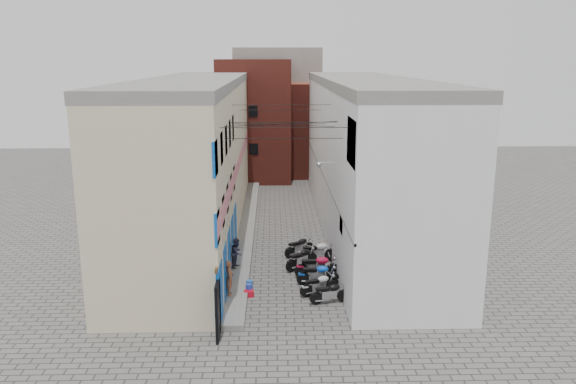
{
  "coord_description": "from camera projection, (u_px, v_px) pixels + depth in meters",
  "views": [
    {
      "loc": [
        -0.46,
        -19.47,
        10.1
      ],
      "look_at": [
        0.34,
        10.17,
        3.0
      ],
      "focal_mm": 35.0,
      "sensor_mm": 36.0,
      "label": 1
    }
  ],
  "objects": [
    {
      "name": "building_right",
      "position": [
        366.0,
        156.0,
        33.01
      ],
      "size": [
        5.94,
        26.0,
        9.0
      ],
      "color": "silver",
      "rests_on": "ground"
    },
    {
      "name": "motorcycle_a",
      "position": [
        330.0,
        292.0,
        23.6
      ],
      "size": [
        1.83,
        0.9,
        1.02
      ],
      "primitive_type": null,
      "rotation": [
        0.0,
        0.0,
        -1.37
      ],
      "color": "black",
      "rests_on": "ground"
    },
    {
      "name": "motorcycle_c",
      "position": [
        318.0,
        273.0,
        25.49
      ],
      "size": [
        1.97,
        0.68,
        1.13
      ],
      "primitive_type": null,
      "rotation": [
        0.0,
        0.0,
        -1.6
      ],
      "color": "blue",
      "rests_on": "ground"
    },
    {
      "name": "motorcycle_f",
      "position": [
        317.0,
        251.0,
        28.32
      ],
      "size": [
        2.2,
        1.09,
        1.22
      ],
      "primitive_type": null,
      "rotation": [
        0.0,
        0.0,
        -1.36
      ],
      "color": "#B7B6BB",
      "rests_on": "ground"
    },
    {
      "name": "motorcycle_g",
      "position": [
        300.0,
        246.0,
        29.32
      ],
      "size": [
        1.87,
        1.55,
        1.08
      ],
      "primitive_type": null,
      "rotation": [
        0.0,
        0.0,
        -0.96
      ],
      "color": "black",
      "rests_on": "ground"
    },
    {
      "name": "water_jug_far",
      "position": [
        249.0,
        286.0,
        24.94
      ],
      "size": [
        0.39,
        0.39,
        0.48
      ],
      "primitive_type": "cylinder",
      "rotation": [
        0.0,
        0.0,
        0.31
      ],
      "color": "#2466B4",
      "rests_on": "ground"
    },
    {
      "name": "water_jug_near",
      "position": [
        249.0,
        289.0,
        24.56
      ],
      "size": [
        0.38,
        0.38,
        0.47
      ],
      "primitive_type": "cylinder",
      "rotation": [
        0.0,
        0.0,
        -0.31
      ],
      "color": "#243CB4",
      "rests_on": "ground"
    },
    {
      "name": "overhead_wires",
      "position": [
        282.0,
        121.0,
        27.06
      ],
      "size": [
        5.8,
        13.02,
        1.32
      ],
      "color": "black",
      "rests_on": "ground"
    },
    {
      "name": "person_a",
      "position": [
        229.0,
        278.0,
        23.8
      ],
      "size": [
        0.41,
        0.59,
        1.53
      ],
      "primitive_type": "imported",
      "rotation": [
        0.0,
        0.0,
        1.66
      ],
      "color": "brown",
      "rests_on": "plinth"
    },
    {
      "name": "building_left",
      "position": [
        196.0,
        157.0,
        32.7
      ],
      "size": [
        5.1,
        27.0,
        9.0
      ],
      "color": "beige",
      "rests_on": "ground"
    },
    {
      "name": "far_shopfront",
      "position": [
        279.0,
        171.0,
        45.51
      ],
      "size": [
        2.0,
        0.3,
        2.4
      ],
      "primitive_type": "cube",
      "color": "black",
      "rests_on": "ground"
    },
    {
      "name": "red_crate",
      "position": [
        249.0,
        294.0,
        24.36
      ],
      "size": [
        0.47,
        0.38,
        0.26
      ],
      "primitive_type": "cube",
      "rotation": [
        0.0,
        0.0,
        0.18
      ],
      "color": "red",
      "rests_on": "ground"
    },
    {
      "name": "building_far_concrete",
      "position": [
        278.0,
        108.0,
        53.06
      ],
      "size": [
        8.0,
        5.0,
        11.0
      ],
      "primitive_type": "cube",
      "color": "slate",
      "rests_on": "ground"
    },
    {
      "name": "building_far_brick_right",
      "position": [
        312.0,
        129.0,
        49.6
      ],
      "size": [
        5.0,
        6.0,
        8.0
      ],
      "primitive_type": "cube",
      "color": "maroon",
      "rests_on": "ground"
    },
    {
      "name": "motorcycle_b",
      "position": [
        319.0,
        284.0,
        24.43
      ],
      "size": [
        1.88,
        1.18,
        1.04
      ],
      "primitive_type": null,
      "rotation": [
        0.0,
        0.0,
        -1.2
      ],
      "color": "silver",
      "rests_on": "ground"
    },
    {
      "name": "building_far_brick_left",
      "position": [
        255.0,
        120.0,
        47.3
      ],
      "size": [
        6.0,
        6.0,
        10.0
      ],
      "primitive_type": "cube",
      "color": "maroon",
      "rests_on": "ground"
    },
    {
      "name": "motorcycle_e",
      "position": [
        302.0,
        257.0,
        27.51
      ],
      "size": [
        1.93,
        1.74,
        1.15
      ],
      "primitive_type": null,
      "rotation": [
        0.0,
        0.0,
        -0.88
      ],
      "color": "black",
      "rests_on": "ground"
    },
    {
      "name": "person_b",
      "position": [
        237.0,
        253.0,
        26.98
      ],
      "size": [
        0.73,
        0.83,
        1.44
      ],
      "primitive_type": "imported",
      "rotation": [
        0.0,
        0.0,
        1.28
      ],
      "color": "#2F2F46",
      "rests_on": "plinth"
    },
    {
      "name": "motorcycle_d",
      "position": [
        317.0,
        265.0,
        26.34
      ],
      "size": [
        2.17,
        0.75,
        1.24
      ],
      "primitive_type": null,
      "rotation": [
        0.0,
        0.0,
        -1.54
      ],
      "color": "#AC0C30",
      "rests_on": "ground"
    },
    {
      "name": "ground",
      "position": [
        286.0,
        331.0,
        21.29
      ],
      "size": [
        90.0,
        90.0,
        0.0
      ],
      "primitive_type": "plane",
      "color": "#5E5B59",
      "rests_on": "ground"
    },
    {
      "name": "plinth",
      "position": [
        247.0,
        228.0,
        33.85
      ],
      "size": [
        0.9,
        26.0,
        0.25
      ],
      "primitive_type": "cube",
      "color": "slate",
      "rests_on": "ground"
    }
  ]
}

